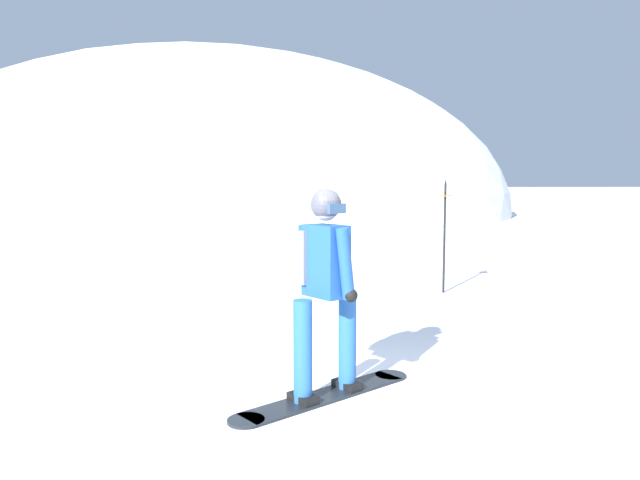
% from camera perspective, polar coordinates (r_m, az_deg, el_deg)
% --- Properties ---
extents(ground_plane, '(300.00, 300.00, 0.00)m').
position_cam_1_polar(ground_plane, '(4.83, 5.54, -15.88)').
color(ground_plane, white).
extents(ridge_peak_main, '(32.39, 29.15, 17.13)m').
position_cam_1_polar(ridge_peak_main, '(33.26, -10.66, 2.57)').
color(ridge_peak_main, white).
rests_on(ridge_peak_main, ground).
extents(snowboarder_main, '(1.55, 1.18, 1.71)m').
position_cam_1_polar(snowboarder_main, '(4.83, 0.33, -4.50)').
color(snowboarder_main, black).
rests_on(snowboarder_main, ground).
extents(piste_marker_near, '(0.20, 0.20, 1.80)m').
position_cam_1_polar(piste_marker_near, '(9.55, 11.87, 1.13)').
color(piste_marker_near, black).
rests_on(piste_marker_near, ground).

